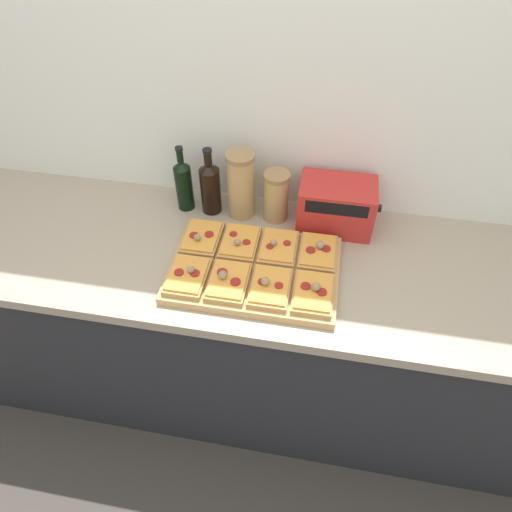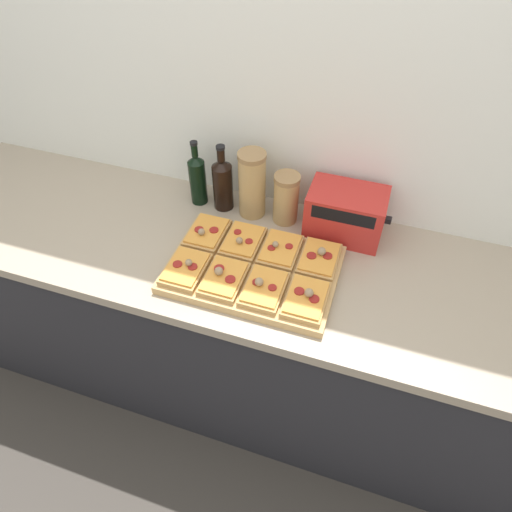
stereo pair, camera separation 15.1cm
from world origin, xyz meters
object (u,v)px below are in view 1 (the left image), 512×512
wine_bottle (210,186)px  toaster_oven (336,206)px  grain_jar_short (276,196)px  olive_oil_bottle (184,184)px  cutting_board (254,270)px  grain_jar_tall (241,185)px

wine_bottle → toaster_oven: (0.46, -0.01, -0.02)m
wine_bottle → grain_jar_short: bearing=-0.0°
olive_oil_bottle → wine_bottle: size_ratio=0.99×
wine_bottle → cutting_board: bearing=-53.5°
wine_bottle → toaster_oven: bearing=-0.7°
grain_jar_short → toaster_oven: 0.22m
olive_oil_bottle → grain_jar_short: bearing=-0.0°
wine_bottle → grain_jar_short: (0.24, -0.00, -0.01)m
cutting_board → grain_jar_short: size_ratio=2.82×
cutting_board → olive_oil_bottle: 0.45m
cutting_board → wine_bottle: size_ratio=2.07×
wine_bottle → olive_oil_bottle: bearing=-180.0°
cutting_board → olive_oil_bottle: olive_oil_bottle is taller
olive_oil_bottle → toaster_oven: (0.57, -0.01, -0.02)m
olive_oil_bottle → grain_jar_short: size_ratio=1.34×
olive_oil_bottle → grain_jar_short: (0.35, -0.00, -0.01)m
cutting_board → wine_bottle: 0.38m
olive_oil_bottle → toaster_oven: bearing=-0.6°
cutting_board → grain_jar_short: grain_jar_short is taller
grain_jar_tall → toaster_oven: 0.35m
toaster_oven → grain_jar_tall: bearing=179.1°
wine_bottle → grain_jar_short: size_ratio=1.36×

